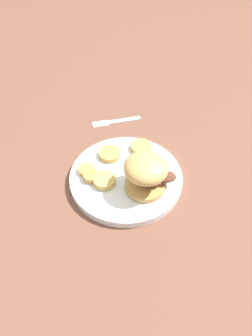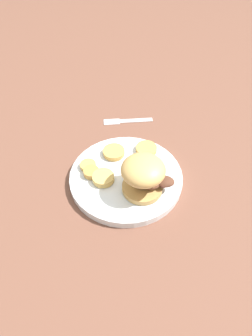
% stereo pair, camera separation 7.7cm
% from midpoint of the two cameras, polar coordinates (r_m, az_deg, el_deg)
% --- Properties ---
extents(ground_plane, '(4.00, 4.00, 0.00)m').
position_cam_midpoint_polar(ground_plane, '(0.81, 2.74, -2.34)').
color(ground_plane, brown).
extents(dinner_plate, '(0.27, 0.27, 0.02)m').
position_cam_midpoint_polar(dinner_plate, '(0.80, 2.77, -1.80)').
color(dinner_plate, white).
rests_on(dinner_plate, ground_plane).
extents(sandwich, '(0.12, 0.11, 0.09)m').
position_cam_midpoint_polar(sandwich, '(0.73, 6.30, -1.37)').
color(sandwich, tan).
rests_on(sandwich, dinner_plate).
extents(potato_round_0, '(0.06, 0.06, 0.01)m').
position_cam_midpoint_polar(potato_round_0, '(0.84, 0.50, 2.65)').
color(potato_round_0, tan).
rests_on(potato_round_0, dinner_plate).
extents(potato_round_1, '(0.04, 0.04, 0.01)m').
position_cam_midpoint_polar(potato_round_1, '(0.79, -3.28, -0.90)').
color(potato_round_1, '#BC8942').
rests_on(potato_round_1, dinner_plate).
extents(potato_round_2, '(0.05, 0.05, 0.01)m').
position_cam_midpoint_polar(potato_round_2, '(0.85, 6.16, 3.18)').
color(potato_round_2, tan).
rests_on(potato_round_2, dinner_plate).
extents(potato_round_3, '(0.05, 0.05, 0.02)m').
position_cam_midpoint_polar(potato_round_3, '(0.78, -1.15, -1.89)').
color(potato_round_3, tan).
rests_on(potato_round_3, dinner_plate).
extents(potato_round_4, '(0.04, 0.04, 0.01)m').
position_cam_midpoint_polar(potato_round_4, '(0.81, -3.93, 0.29)').
color(potato_round_4, tan).
rests_on(potato_round_4, dinner_plate).
extents(fork, '(0.12, 0.11, 0.00)m').
position_cam_midpoint_polar(fork, '(0.97, 2.51, 8.12)').
color(fork, silver).
rests_on(fork, ground_plane).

